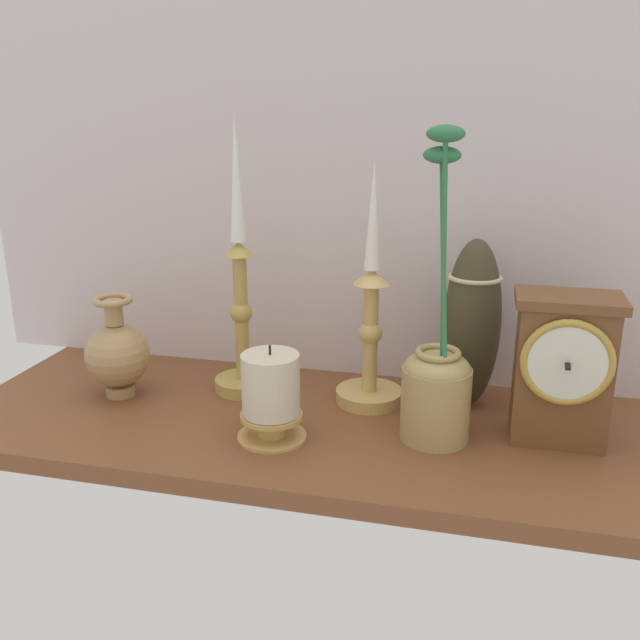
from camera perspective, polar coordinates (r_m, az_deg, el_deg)
ground_plane at (r=92.40cm, az=0.31°, el=-9.05°), size 100.00×36.00×2.40cm
back_wall at (r=100.99cm, az=2.85°, el=13.18°), size 120.00×2.00×65.00cm
mantel_clock at (r=88.12cm, az=19.58°, el=-3.76°), size 12.45×9.97×18.71cm
candlestick_tall_left at (r=93.83cm, az=4.23°, el=-1.09°), size 9.39×9.39×33.75cm
candlestick_tall_center at (r=97.56cm, az=-6.61°, el=1.17°), size 8.42×8.42×39.32cm
brass_vase_bulbous at (r=101.23cm, az=-16.54°, el=-2.66°), size 9.11×9.11×14.77cm
brass_vase_jar at (r=85.47cm, az=9.68°, el=-4.95°), size 8.60×8.60×38.03cm
pillar_candle_front at (r=85.20cm, az=-4.11°, el=-6.26°), size 8.73×8.73×12.35cm
tall_ceramic_vase at (r=94.50cm, az=12.56°, el=-0.29°), size 7.70×7.70×23.52cm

